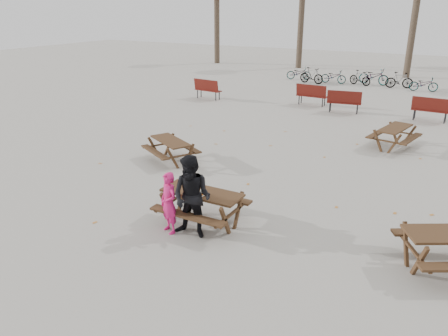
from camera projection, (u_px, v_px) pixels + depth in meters
The scene contains 12 objects.
ground at pixel (203, 223), 9.85m from camera, with size 80.00×80.00×0.00m, color gray.
main_picnic_table at pixel (202, 199), 9.65m from camera, with size 1.80×1.45×0.78m.
food_tray at pixel (204, 194), 9.42m from camera, with size 0.18×0.11×0.04m, color white.
bread_roll at pixel (204, 192), 9.40m from camera, with size 0.14×0.06×0.05m, color tan.
soda_bottle at pixel (202, 193), 9.31m from camera, with size 0.07×0.07×0.17m.
child at pixel (169, 203), 9.25m from camera, with size 0.50×0.33×1.36m, color #D21A68.
adult at pixel (192, 197), 9.02m from camera, with size 0.87×0.68×1.78m, color black.
picnic_table_north at pixel (171, 151), 13.60m from camera, with size 1.62×1.31×0.70m, color #332112, non-canonical shape.
picnic_table_far at pixel (394, 137), 14.92m from camera, with size 1.67×1.35×0.72m, color #332112, non-canonical shape.
park_bench_row at pixel (318, 98), 20.44m from camera, with size 12.14×1.75×1.03m.
bicycle_row at pixel (356, 77), 26.62m from camera, with size 9.25×2.40×0.99m.
fallen_leaves at pixel (268, 189), 11.67m from camera, with size 11.00×11.00×0.01m, color #B26D2A, non-canonical shape.
Camera 1 is at (4.69, -7.44, 4.63)m, focal length 35.00 mm.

